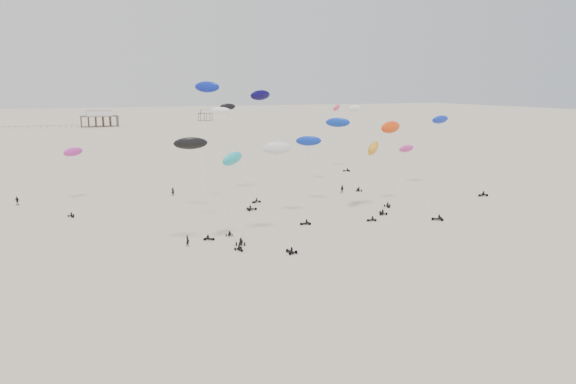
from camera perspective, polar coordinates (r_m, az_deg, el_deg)
name	(u,v)px	position (r m, az deg, el deg)	size (l,w,h in m)	color
ground_plane	(164,155)	(197.19, -12.52, 3.64)	(900.00, 900.00, 0.00)	beige
pavilion_main	(99,119)	(344.25, -18.61, 7.00)	(21.00, 13.00, 9.80)	brown
pavilion_small	(205,116)	(384.93, -8.40, 7.68)	(9.00, 7.00, 8.00)	brown
pier_fence	(0,128)	(344.86, -27.25, 5.80)	(80.20, 0.20, 1.50)	black
rig_0	(73,161)	(120.40, -21.02, 2.96)	(4.72, 17.53, 17.15)	black
rig_1	(223,148)	(91.61, -6.59, 4.46)	(3.56, 7.61, 20.38)	black
rig_2	(353,121)	(160.25, 6.64, 7.20)	(7.56, 5.53, 18.33)	black
rig_3	(401,164)	(115.18, 11.45, 2.82)	(8.95, 5.51, 12.42)	black
rig_4	(197,157)	(79.81, -9.22, 3.50)	(9.42, 4.41, 17.01)	black
rig_5	(342,126)	(133.49, 5.46, 6.67)	(4.16, 14.14, 20.33)	black
rig_6	(207,109)	(97.37, -8.19, 8.30)	(7.22, 16.86, 26.36)	black
rig_8	(241,172)	(81.77, -4.82, 2.06)	(9.88, 10.64, 15.44)	black
rig_9	(343,136)	(108.24, 5.56, 5.71)	(5.14, 16.30, 20.34)	black
rig_10	(399,143)	(104.71, 11.21, 4.88)	(8.91, 11.32, 18.13)	black
rig_11	(238,152)	(109.49, -5.09, 4.09)	(4.95, 8.53, 20.35)	black
rig_12	(308,157)	(99.04, 2.04, 3.62)	(5.99, 7.05, 15.13)	black
rig_13	(260,109)	(119.36, -2.89, 8.42)	(7.54, 9.84, 22.98)	black
rig_15	(374,155)	(105.89, 8.73, 3.75)	(5.91, 7.30, 13.71)	black
rig_16	(267,173)	(85.35, -2.14, 1.91)	(9.74, 3.30, 15.36)	black
rig_17	(449,135)	(134.25, 16.03, 5.61)	(5.63, 16.02, 19.71)	black
spectator_0	(188,246)	(85.66, -10.15, -5.43)	(0.72, 0.49, 1.97)	black
spectator_1	(342,193)	(125.60, 5.54, -0.12)	(1.05, 0.61, 2.15)	black
spectator_2	(17,205)	(125.02, -25.78, -1.21)	(1.27, 0.68, 2.15)	black
spectator_3	(173,196)	(124.69, -11.61, -0.38)	(0.79, 0.55, 2.19)	black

